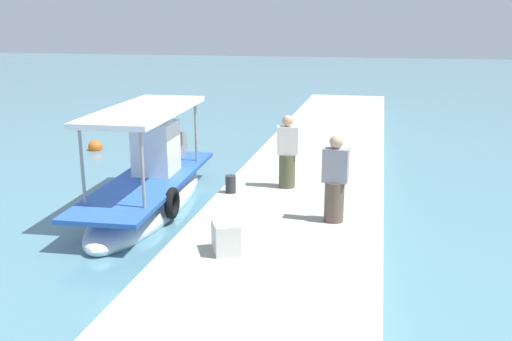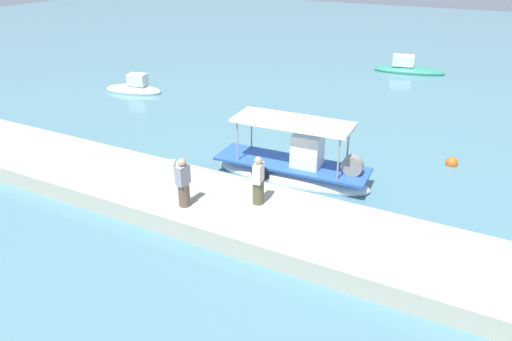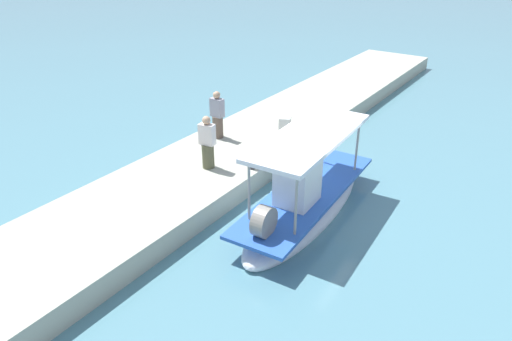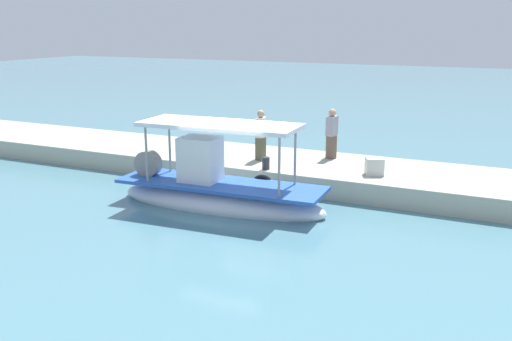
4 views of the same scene
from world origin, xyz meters
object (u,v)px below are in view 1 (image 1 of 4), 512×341
Objects in this scene: fisherman_by_crate at (287,155)px; marker_buoy at (95,147)px; fisherman_near_bollard at (335,183)px; cargo_crate at (226,237)px; main_fishing_boat at (151,188)px; mooring_bollard at (231,184)px.

marker_buoy is at bearing 55.90° from fisherman_by_crate.
fisherman_near_bollard reaches higher than cargo_crate.
fisherman_near_bollard is 1.00× the size of fisherman_by_crate.
fisherman_by_crate is at bearing -86.87° from main_fishing_boat.
main_fishing_boat is at bearing -141.04° from marker_buoy.
main_fishing_boat reaches higher than fisherman_near_bollard.
marker_buoy is at bearing 38.54° from cargo_crate.
fisherman_near_bollard is 3.37× the size of marker_buoy.
marker_buoy is (9.34, 7.44, -0.83)m from cargo_crate.
main_fishing_boat is 3.53m from fisherman_by_crate.
fisherman_by_crate is at bearing -58.18° from mooring_bollard.
mooring_bollard is at bearing -132.25° from marker_buoy.
cargo_crate is at bearing 174.73° from fisherman_by_crate.
fisherman_by_crate is 1.51m from mooring_bollard.
cargo_crate is (-4.05, 0.37, -0.51)m from fisherman_by_crate.
fisherman_by_crate is at bearing -124.10° from marker_buoy.
cargo_crate is (-3.86, -3.01, 0.47)m from main_fishing_boat.
mooring_bollard is 3.41m from cargo_crate.
main_fishing_boat is 3.78× the size of fisherman_by_crate.
main_fishing_boat is at bearing 67.61° from fisherman_near_bollard.
fisherman_by_crate is at bearing 31.31° from fisherman_near_bollard.
mooring_bollard is at bearing 60.84° from fisherman_near_bollard.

